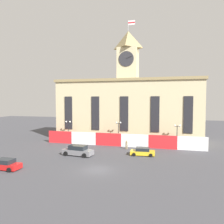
% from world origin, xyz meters
% --- Properties ---
extents(ground_plane, '(160.00, 160.00, 0.00)m').
position_xyz_m(ground_plane, '(0.00, 0.00, 0.00)').
color(ground_plane, '#424247').
extents(civic_building, '(33.65, 9.20, 27.96)m').
position_xyz_m(civic_building, '(0.00, 22.78, 7.93)').
color(civic_building, beige).
rests_on(civic_building, ground).
extents(banner_fence, '(33.31, 0.12, 2.67)m').
position_xyz_m(banner_fence, '(0.00, 15.46, 1.34)').
color(banner_fence, red).
rests_on(banner_fence, ground).
extents(street_lamp_left, '(1.26, 0.36, 4.85)m').
position_xyz_m(street_lamp_left, '(-12.55, 16.77, 3.54)').
color(street_lamp_left, black).
rests_on(street_lamp_left, ground).
extents(street_lamp_right, '(1.26, 0.36, 4.97)m').
position_xyz_m(street_lamp_right, '(-0.90, 16.77, 3.62)').
color(street_lamp_right, black).
rests_on(street_lamp_right, ground).
extents(street_lamp_far_right, '(1.26, 0.36, 4.73)m').
position_xyz_m(street_lamp_far_right, '(11.07, 16.77, 3.46)').
color(street_lamp_far_right, black).
rests_on(street_lamp_far_right, ground).
extents(car_gray_pickup, '(5.49, 2.83, 1.75)m').
position_xyz_m(car_gray_pickup, '(-5.77, 6.60, 0.81)').
color(car_gray_pickup, slate).
rests_on(car_gray_pickup, ground).
extents(car_red_sedan, '(4.44, 2.20, 1.45)m').
position_xyz_m(car_red_sedan, '(-12.56, -2.96, 0.67)').
color(car_red_sedan, red).
rests_on(car_red_sedan, ground).
extents(car_yellow_coupe, '(4.30, 2.33, 1.35)m').
position_xyz_m(car_yellow_coupe, '(5.11, 9.50, 0.63)').
color(car_yellow_coupe, yellow).
rests_on(car_yellow_coupe, ground).
extents(pedestrian, '(0.48, 0.48, 1.73)m').
position_xyz_m(pedestrian, '(1.50, 13.45, 0.94)').
color(pedestrian, olive).
rests_on(pedestrian, ground).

